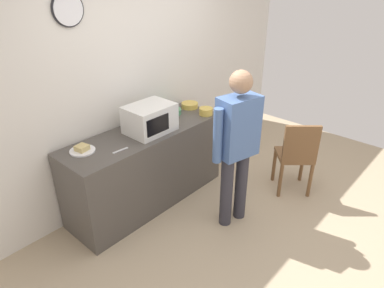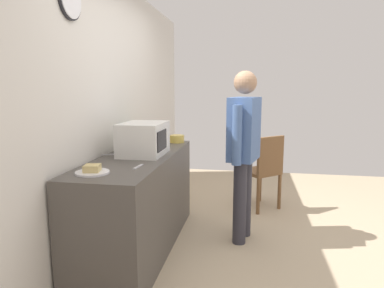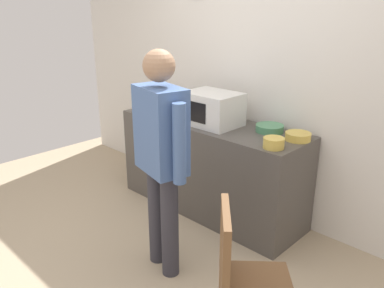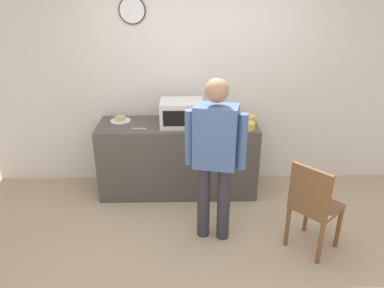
{
  "view_description": "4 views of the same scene",
  "coord_description": "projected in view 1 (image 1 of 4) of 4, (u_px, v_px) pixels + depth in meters",
  "views": [
    {
      "loc": [
        -2.45,
        -1.43,
        2.51
      ],
      "look_at": [
        -0.04,
        0.73,
        0.83
      ],
      "focal_mm": 32.34,
      "sensor_mm": 36.0,
      "label": 1
    },
    {
      "loc": [
        -3.25,
        0.18,
        1.52
      ],
      "look_at": [
        -0.06,
        0.75,
        0.99
      ],
      "focal_mm": 32.23,
      "sensor_mm": 36.0,
      "label": 2
    },
    {
      "loc": [
        2.06,
        -1.46,
        1.94
      ],
      "look_at": [
        -0.02,
        0.71,
        0.88
      ],
      "focal_mm": 36.57,
      "sensor_mm": 36.0,
      "label": 3
    },
    {
      "loc": [
        -0.18,
        -2.86,
        2.41
      ],
      "look_at": [
        -0.11,
        0.77,
        0.83
      ],
      "focal_mm": 33.84,
      "sensor_mm": 36.0,
      "label": 4
    }
  ],
  "objects": [
    {
      "name": "cereal_bowl",
      "position": [
        171.0,
        111.0,
        4.19
      ],
      "size": [
        0.24,
        0.24,
        0.06
      ],
      "primitive_type": "cylinder",
      "color": "#4C8E60",
      "rests_on": "kitchen_counter"
    },
    {
      "name": "salad_bowl",
      "position": [
        206.0,
        111.0,
        4.16
      ],
      "size": [
        0.16,
        0.16,
        0.08
      ],
      "primitive_type": "cylinder",
      "color": "gold",
      "rests_on": "kitchen_counter"
    },
    {
      "name": "spoon_utensil",
      "position": [
        126.0,
        125.0,
        3.9
      ],
      "size": [
        0.08,
        0.17,
        0.01
      ],
      "primitive_type": "cube",
      "rotation": [
        0.0,
        0.0,
        1.95
      ],
      "color": "silver",
      "rests_on": "kitchen_counter"
    },
    {
      "name": "kitchen_counter",
      "position": [
        147.0,
        167.0,
        3.96
      ],
      "size": [
        1.92,
        0.62,
        0.9
      ],
      "primitive_type": "cube",
      "color": "#4C4742",
      "rests_on": "ground_plane"
    },
    {
      "name": "mixing_bowl",
      "position": [
        190.0,
        105.0,
        4.37
      ],
      "size": [
        0.21,
        0.21,
        0.06
      ],
      "primitive_type": "cylinder",
      "color": "gold",
      "rests_on": "kitchen_counter"
    },
    {
      "name": "sandwich_plate",
      "position": [
        82.0,
        150.0,
        3.34
      ],
      "size": [
        0.25,
        0.25,
        0.07
      ],
      "color": "white",
      "rests_on": "kitchen_counter"
    },
    {
      "name": "wooden_chair",
      "position": [
        296.0,
        154.0,
        4.08
      ],
      "size": [
        0.56,
        0.56,
        0.94
      ],
      "color": "brown",
      "rests_on": "ground_plane"
    },
    {
      "name": "microwave",
      "position": [
        150.0,
        118.0,
        3.69
      ],
      "size": [
        0.5,
        0.39,
        0.3
      ],
      "color": "silver",
      "rests_on": "kitchen_counter"
    },
    {
      "name": "fork_utensil",
      "position": [
        120.0,
        150.0,
        3.36
      ],
      "size": [
        0.17,
        0.03,
        0.01
      ],
      "primitive_type": "cube",
      "rotation": [
        0.0,
        0.0,
        3.06
      ],
      "color": "silver",
      "rests_on": "kitchen_counter"
    },
    {
      "name": "person_standing",
      "position": [
        237.0,
        140.0,
        3.4
      ],
      "size": [
        0.58,
        0.33,
        1.68
      ],
      "color": "#30303A",
      "rests_on": "ground_plane"
    },
    {
      "name": "ground_plane",
      "position": [
        246.0,
        234.0,
        3.63
      ],
      "size": [
        6.0,
        6.0,
        0.0
      ],
      "primitive_type": "plane",
      "color": "tan"
    },
    {
      "name": "back_wall",
      "position": [
        138.0,
        83.0,
        3.97
      ],
      "size": [
        5.4,
        0.13,
        2.6
      ],
      "color": "silver",
      "rests_on": "ground_plane"
    }
  ]
}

